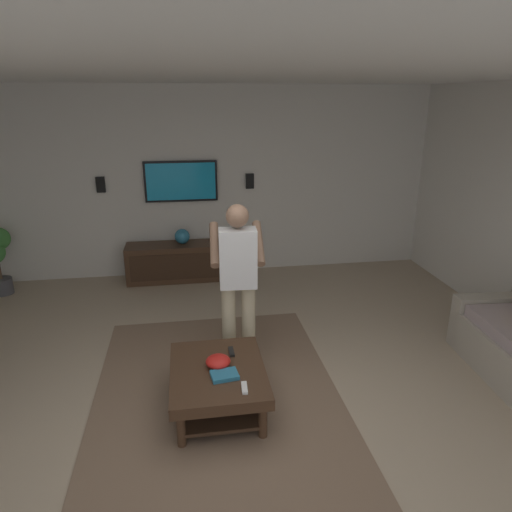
# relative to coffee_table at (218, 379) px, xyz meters

# --- Properties ---
(ground_plane) EXTENTS (8.81, 8.81, 0.00)m
(ground_plane) POSITION_rel_coffee_table_xyz_m (-0.26, -0.15, -0.30)
(ground_plane) COLOR tan
(wall_back_tv) EXTENTS (0.10, 6.92, 2.77)m
(wall_back_tv) POSITION_rel_coffee_table_xyz_m (3.46, -0.15, 1.09)
(wall_back_tv) COLOR silver
(wall_back_tv) RESTS_ON ground
(ceiling_slab) EXTENTS (7.54, 6.92, 0.10)m
(ceiling_slab) POSITION_rel_coffee_table_xyz_m (-0.26, -0.15, 2.52)
(ceiling_slab) COLOR white
(area_rug) EXTENTS (3.01, 2.21, 0.01)m
(area_rug) POSITION_rel_coffee_table_xyz_m (0.20, -0.00, -0.29)
(area_rug) COLOR #7A604C
(area_rug) RESTS_ON ground
(coffee_table) EXTENTS (1.00, 0.80, 0.40)m
(coffee_table) POSITION_rel_coffee_table_xyz_m (0.00, 0.00, 0.00)
(coffee_table) COLOR #422B1C
(coffee_table) RESTS_ON ground
(media_console) EXTENTS (0.45, 1.70, 0.55)m
(media_console) POSITION_rel_coffee_table_xyz_m (3.13, 0.24, -0.02)
(media_console) COLOR #422B1C
(media_console) RESTS_ON ground
(tv) EXTENTS (0.05, 1.05, 0.59)m
(tv) POSITION_rel_coffee_table_xyz_m (3.37, 0.24, 1.13)
(tv) COLOR black
(person_standing) EXTENTS (0.55, 0.55, 1.64)m
(person_standing) POSITION_rel_coffee_table_xyz_m (0.80, -0.28, 0.64)
(person_standing) COLOR #C6B793
(person_standing) RESTS_ON ground
(bowl) EXTENTS (0.21, 0.21, 0.10)m
(bowl) POSITION_rel_coffee_table_xyz_m (0.03, -0.01, 0.15)
(bowl) COLOR red
(bowl) RESTS_ON coffee_table
(remote_white) EXTENTS (0.15, 0.05, 0.02)m
(remote_white) POSITION_rel_coffee_table_xyz_m (-0.32, -0.19, 0.12)
(remote_white) COLOR white
(remote_white) RESTS_ON coffee_table
(remote_black) EXTENTS (0.15, 0.05, 0.02)m
(remote_black) POSITION_rel_coffee_table_xyz_m (0.24, -0.14, 0.12)
(remote_black) COLOR black
(remote_black) RESTS_ON coffee_table
(book) EXTENTS (0.19, 0.24, 0.04)m
(book) POSITION_rel_coffee_table_xyz_m (-0.13, -0.05, 0.12)
(book) COLOR teal
(book) RESTS_ON coffee_table
(vase_round) EXTENTS (0.22, 0.22, 0.22)m
(vase_round) POSITION_rel_coffee_table_xyz_m (3.15, 0.27, 0.36)
(vase_round) COLOR teal
(vase_round) RESTS_ON media_console
(wall_speaker_left) EXTENTS (0.06, 0.12, 0.22)m
(wall_speaker_left) POSITION_rel_coffee_table_xyz_m (3.38, -0.77, 1.11)
(wall_speaker_left) COLOR black
(wall_speaker_right) EXTENTS (0.06, 0.12, 0.22)m
(wall_speaker_right) POSITION_rel_coffee_table_xyz_m (3.38, 1.38, 1.12)
(wall_speaker_right) COLOR black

